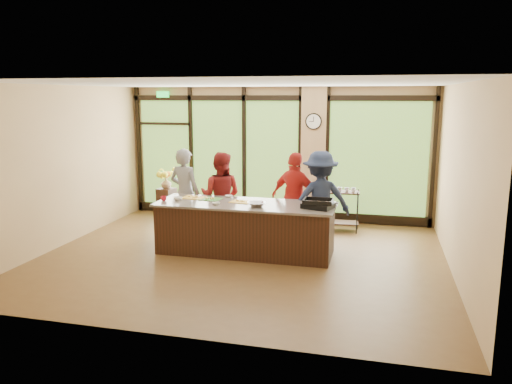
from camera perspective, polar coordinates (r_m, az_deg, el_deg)
The scene contains 25 objects.
floor at distance 8.86m, azimuth -1.73°, elevation -7.51°, with size 7.00×7.00×0.00m, color brown.
ceiling at distance 8.40m, azimuth -1.85°, elevation 12.29°, with size 7.00×7.00×0.00m, color silver.
back_wall at distance 11.39m, azimuth 2.35°, elevation 4.38°, with size 7.00×7.00×0.00m, color tan.
left_wall at distance 10.03m, azimuth -21.43°, elevation 2.73°, with size 6.00×6.00×0.00m, color tan.
right_wall at distance 8.27m, azimuth 22.24°, elevation 1.06°, with size 6.00×6.00×0.00m, color tan.
window_wall at distance 11.33m, azimuth 3.11°, elevation 3.80°, with size 6.90×0.12×3.00m.
island_base at distance 9.00m, azimuth -1.22°, elevation -4.27°, with size 3.10×1.00×0.88m, color black.
countertop at distance 8.89m, azimuth -1.23°, elevation -1.41°, with size 3.20×1.10×0.04m, color #6C6159.
wall_clock at distance 11.05m, azimuth 6.60°, elevation 8.02°, with size 0.36×0.04×0.36m.
cook_left at distance 10.04m, azimuth -8.13°, elevation -0.11°, with size 0.65×0.43×1.79m, color slate.
cook_midleft at distance 9.84m, azimuth -4.05°, elevation -0.43°, with size 0.84×0.65×1.73m, color maroon.
cook_midright at distance 9.55m, azimuth 4.50°, elevation -0.71°, with size 1.03×0.43×1.76m, color #B1221B.
cook_right at distance 9.36m, azimuth 7.31°, elevation -0.85°, with size 1.17×0.67×1.81m, color #1C243E.
roasting_pan at distance 8.56m, azimuth 7.12°, elevation -1.55°, with size 0.49×0.38×0.09m, color black.
mixing_bowl at distance 8.63m, azimuth 0.05°, elevation -1.41°, with size 0.31×0.31×0.08m, color silver.
cutting_board_left at distance 9.26m, azimuth -5.35°, elevation -0.79°, with size 0.41×0.31×0.01m, color #428530.
cutting_board_center at distance 9.42m, azimuth -7.12°, elevation -0.63°, with size 0.42×0.31×0.01m, color gold.
cutting_board_right at distance 8.98m, azimuth -1.73°, elevation -1.12°, with size 0.36×0.27×0.01m, color gold.
prep_bowl_near at distance 9.27m, azimuth -8.90°, elevation -0.74°, with size 0.17×0.17×0.05m, color white.
prep_bowl_mid at distance 8.79m, azimuth -4.58°, elevation -1.32°, with size 0.13×0.13×0.04m, color white.
prep_bowl_far at distance 9.42m, azimuth -3.10°, elevation -0.49°, with size 0.14×0.14×0.03m, color white.
red_ramekin at distance 9.24m, azimuth -10.50°, elevation -0.73°, with size 0.11×0.11×0.08m, color #A71022.
flower_stand at distance 11.70m, azimuth -10.16°, elevation -1.29°, with size 0.35×0.35×0.71m, color black.
flower_vase at distance 11.61m, azimuth -10.23°, elevation 1.01°, with size 0.24×0.24×0.25m, color olive.
bar_cart at distance 10.58m, azimuth 9.86°, elevation -1.45°, with size 0.71×0.43×0.93m.
Camera 1 is at (2.30, -8.08, 2.81)m, focal length 35.00 mm.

